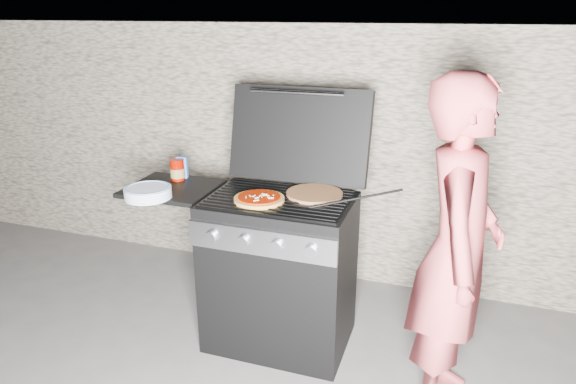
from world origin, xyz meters
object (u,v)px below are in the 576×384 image
(sauce_jar, at_px, (177,170))
(person, at_px, (457,253))
(gas_grill, at_px, (240,265))
(pizza_topped, at_px, (259,198))

(sauce_jar, bearing_deg, person, -11.33)
(sauce_jar, bearing_deg, gas_grill, -15.21)
(pizza_topped, bearing_deg, gas_grill, 153.68)
(pizza_topped, bearing_deg, sauce_jar, 161.66)
(gas_grill, relative_size, pizza_topped, 4.92)
(gas_grill, height_order, sauce_jar, sauce_jar)
(gas_grill, xyz_separation_m, person, (1.19, -0.21, 0.37))
(gas_grill, xyz_separation_m, pizza_topped, (0.16, -0.08, 0.47))
(person, bearing_deg, gas_grill, 82.29)
(gas_grill, bearing_deg, pizza_topped, -26.32)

